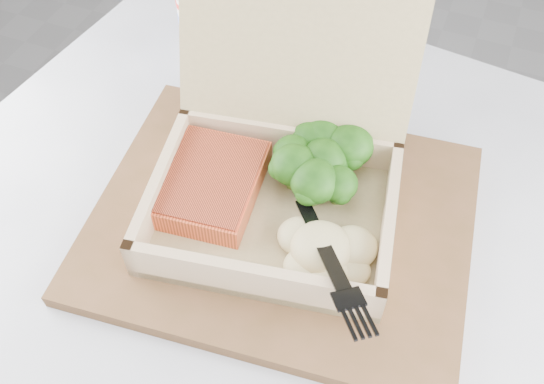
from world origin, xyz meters
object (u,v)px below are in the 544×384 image
at_px(serving_tray, 282,221).
at_px(paper_cup, 207,22).
at_px(cafe_table, 271,348).
at_px(takeout_container, 281,155).

relative_size(serving_tray, paper_cup, 4.19).
distance_m(cafe_table, takeout_container, 0.27).
xyz_separation_m(serving_tray, paper_cup, (-0.18, 0.22, 0.04)).
distance_m(serving_tray, takeout_container, 0.07).
relative_size(cafe_table, takeout_container, 3.19).
distance_m(serving_tray, paper_cup, 0.29).
bearing_deg(paper_cup, serving_tray, -49.78).
bearing_deg(cafe_table, takeout_container, 105.71).
bearing_deg(takeout_container, cafe_table, -84.02).
relative_size(serving_tray, takeout_container, 1.33).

